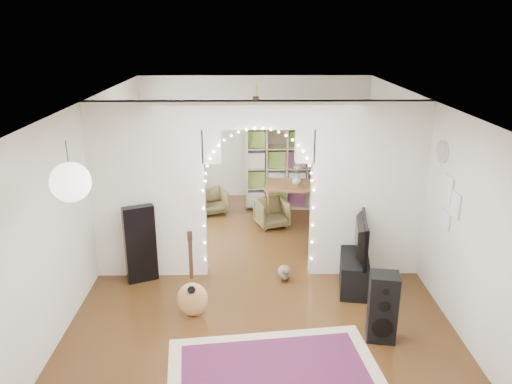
{
  "coord_description": "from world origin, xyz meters",
  "views": [
    {
      "loc": [
        -0.14,
        -7.11,
        3.72
      ],
      "look_at": [
        -0.03,
        0.3,
        1.23
      ],
      "focal_mm": 35.0,
      "sensor_mm": 36.0,
      "label": 1
    }
  ],
  "objects_px": {
    "acoustic_guitar": "(192,286)",
    "dining_chair_left": "(212,201)",
    "media_console": "(354,271)",
    "bookcase": "(287,167)",
    "floor_speaker": "(383,307)",
    "dining_table": "(296,188)",
    "dining_chair_right": "(272,213)"
  },
  "relations": [
    {
      "from": "media_console",
      "to": "dining_table",
      "type": "relative_size",
      "value": 0.77
    },
    {
      "from": "floor_speaker",
      "to": "dining_table",
      "type": "height_order",
      "value": "floor_speaker"
    },
    {
      "from": "bookcase",
      "to": "acoustic_guitar",
      "type": "bearing_deg",
      "value": -104.63
    },
    {
      "from": "acoustic_guitar",
      "to": "bookcase",
      "type": "bearing_deg",
      "value": 54.41
    },
    {
      "from": "floor_speaker",
      "to": "media_console",
      "type": "bearing_deg",
      "value": 102.56
    },
    {
      "from": "bookcase",
      "to": "dining_chair_left",
      "type": "distance_m",
      "value": 1.72
    },
    {
      "from": "acoustic_guitar",
      "to": "floor_speaker",
      "type": "distance_m",
      "value": 2.45
    },
    {
      "from": "media_console",
      "to": "bookcase",
      "type": "bearing_deg",
      "value": 111.64
    },
    {
      "from": "bookcase",
      "to": "dining_chair_right",
      "type": "bearing_deg",
      "value": -102.18
    },
    {
      "from": "dining_table",
      "to": "dining_chair_right",
      "type": "xyz_separation_m",
      "value": [
        -0.49,
        -0.29,
        -0.42
      ]
    },
    {
      "from": "bookcase",
      "to": "dining_table",
      "type": "distance_m",
      "value": 0.86
    },
    {
      "from": "floor_speaker",
      "to": "dining_table",
      "type": "xyz_separation_m",
      "value": [
        -0.7,
        4.0,
        0.24
      ]
    },
    {
      "from": "media_console",
      "to": "dining_chair_right",
      "type": "relative_size",
      "value": 1.71
    },
    {
      "from": "bookcase",
      "to": "media_console",
      "type": "bearing_deg",
      "value": -72.49
    },
    {
      "from": "dining_table",
      "to": "dining_chair_right",
      "type": "height_order",
      "value": "dining_table"
    },
    {
      "from": "dining_chair_right",
      "to": "media_console",
      "type": "bearing_deg",
      "value": -83.85
    },
    {
      "from": "media_console",
      "to": "dining_chair_left",
      "type": "height_order",
      "value": "dining_chair_left"
    },
    {
      "from": "acoustic_guitar",
      "to": "dining_table",
      "type": "bearing_deg",
      "value": 48.31
    },
    {
      "from": "dining_chair_left",
      "to": "dining_table",
      "type": "bearing_deg",
      "value": -35.17
    },
    {
      "from": "acoustic_guitar",
      "to": "media_console",
      "type": "height_order",
      "value": "acoustic_guitar"
    },
    {
      "from": "bookcase",
      "to": "dining_chair_right",
      "type": "xyz_separation_m",
      "value": [
        -0.35,
        -1.12,
        -0.61
      ]
    },
    {
      "from": "acoustic_guitar",
      "to": "dining_chair_left",
      "type": "xyz_separation_m",
      "value": [
        -0.0,
        3.91,
        -0.2
      ]
    },
    {
      "from": "bookcase",
      "to": "dining_chair_right",
      "type": "distance_m",
      "value": 1.33
    },
    {
      "from": "floor_speaker",
      "to": "dining_chair_left",
      "type": "bearing_deg",
      "value": 127.68
    },
    {
      "from": "floor_speaker",
      "to": "bookcase",
      "type": "xyz_separation_m",
      "value": [
        -0.83,
        4.83,
        0.43
      ]
    },
    {
      "from": "acoustic_guitar",
      "to": "media_console",
      "type": "bearing_deg",
      "value": 3.25
    },
    {
      "from": "dining_chair_right",
      "to": "bookcase",
      "type": "bearing_deg",
      "value": 53.61
    },
    {
      "from": "bookcase",
      "to": "dining_table",
      "type": "bearing_deg",
      "value": -75.43
    },
    {
      "from": "acoustic_guitar",
      "to": "floor_speaker",
      "type": "xyz_separation_m",
      "value": [
        2.39,
        -0.53,
        -0.02
      ]
    },
    {
      "from": "floor_speaker",
      "to": "media_console",
      "type": "height_order",
      "value": "floor_speaker"
    },
    {
      "from": "media_console",
      "to": "bookcase",
      "type": "height_order",
      "value": "bookcase"
    },
    {
      "from": "floor_speaker",
      "to": "bookcase",
      "type": "bearing_deg",
      "value": 109.17
    }
  ]
}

